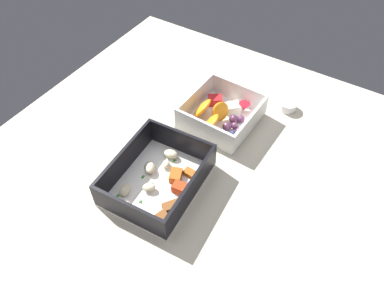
# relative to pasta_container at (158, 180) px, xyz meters

# --- Properties ---
(table_surface) EXTENTS (0.80, 0.80, 0.02)m
(table_surface) POSITION_rel_pasta_container_xyz_m (-0.10, 0.01, -0.03)
(table_surface) COLOR beige
(table_surface) RESTS_ON ground
(pasta_container) EXTENTS (0.20, 0.16, 0.06)m
(pasta_container) POSITION_rel_pasta_container_xyz_m (0.00, 0.00, 0.00)
(pasta_container) COLOR white
(pasta_container) RESTS_ON table_surface
(fruit_bowl) EXTENTS (0.16, 0.15, 0.06)m
(fruit_bowl) POSITION_rel_pasta_container_xyz_m (-0.22, 0.01, 0.00)
(fruit_bowl) COLOR white
(fruit_bowl) RESTS_ON table_surface
(paper_cup_liner) EXTENTS (0.04, 0.04, 0.02)m
(paper_cup_liner) POSITION_rel_pasta_container_xyz_m (-0.33, 0.13, -0.01)
(paper_cup_liner) COLOR white
(paper_cup_liner) RESTS_ON table_surface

